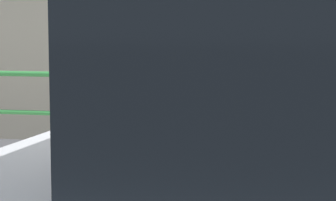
% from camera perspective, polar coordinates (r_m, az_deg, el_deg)
% --- Properties ---
extents(parking_meter, '(0.17, 0.18, 1.47)m').
position_cam_1_polar(parking_meter, '(4.17, 2.12, 0.81)').
color(parking_meter, slate).
rests_on(parking_meter, sidewalk_curb).
extents(pedestrian_at_meter, '(0.73, 0.46, 1.79)m').
position_cam_1_polar(pedestrian_at_meter, '(4.47, -4.84, 0.86)').
color(pedestrian_at_meter, black).
rests_on(pedestrian_at_meter, sidewalk_curb).
extents(background_railing, '(24.06, 0.06, 0.99)m').
position_cam_1_polar(background_railing, '(6.82, 9.06, -0.12)').
color(background_railing, '#2D7A38').
rests_on(background_railing, sidewalk_curb).
extents(backdrop_wall, '(32.00, 0.50, 3.61)m').
position_cam_1_polar(backdrop_wall, '(9.13, 10.21, 7.25)').
color(backdrop_wall, '#ADA38E').
rests_on(backdrop_wall, ground).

